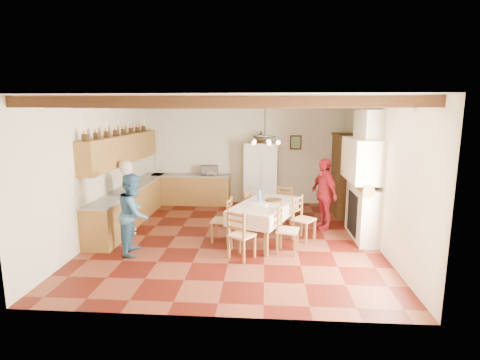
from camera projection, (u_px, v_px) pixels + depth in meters
The scene contains 31 objects.
floor at pixel (235, 238), 8.33m from camera, with size 6.00×6.50×0.02m, color #491009.
ceiling at pixel (234, 99), 7.77m from camera, with size 6.00×6.50×0.02m, color white.
wall_back at pixel (243, 154), 11.24m from camera, with size 6.00×0.02×3.00m, color #EEE8CB.
wall_front at pixel (213, 212), 4.85m from camera, with size 6.00×0.02×3.00m, color #EEE8CB.
wall_left at pixel (99, 170), 8.25m from camera, with size 0.02×6.50×3.00m, color #EEE8CB.
wall_right at pixel (377, 173), 7.84m from camera, with size 0.02×6.50×3.00m, color #EEE8CB.
ceiling_beams at pixel (234, 104), 7.79m from camera, with size 6.00×6.30×0.16m, color #382612, non-canonical shape.
lower_cabinets_left at pixel (132, 205), 9.46m from camera, with size 0.60×4.30×0.86m, color brown.
lower_cabinets_back at pixel (191, 190), 11.24m from camera, with size 2.30×0.60×0.86m, color brown.
countertop_left at pixel (131, 188), 9.38m from camera, with size 0.62×4.30×0.04m, color slate.
countertop_back at pixel (191, 175), 11.16m from camera, with size 2.34×0.62×0.04m, color slate.
backsplash_left at pixel (119, 175), 9.34m from camera, with size 0.03×4.30×0.60m, color white.
backsplash_back at pixel (193, 163), 11.38m from camera, with size 2.30×0.03×0.60m, color white.
upper_cabinets at pixel (124, 149), 9.20m from camera, with size 0.35×4.20×0.70m, color brown.
fireplace at pixel (360, 176), 8.08m from camera, with size 0.56×1.60×2.80m, color beige, non-canonical shape.
wall_picture at pixel (296, 142), 11.05m from camera, with size 0.34×0.03×0.42m, color #311D15.
refrigerator at pixel (261, 175), 10.89m from camera, with size 0.94×0.77×1.87m, color silver.
hutch at pixel (343, 175), 10.02m from camera, with size 0.50×1.20×2.18m, color #342210, non-canonical shape.
dining_table at pixel (264, 207), 8.04m from camera, with size 1.59×2.11×0.82m.
chandelier at pixel (265, 137), 7.76m from camera, with size 0.47×0.47×0.03m, color black.
chair_left_near at pixel (222, 220), 8.03m from camera, with size 0.42×0.40×0.96m, color brown, non-canonical shape.
chair_left_far at pixel (241, 209), 8.84m from camera, with size 0.42×0.40×0.96m, color brown, non-canonical shape.
chair_right_near at pixel (288, 229), 7.37m from camera, with size 0.42×0.40×0.96m, color brown, non-canonical shape.
chair_right_far at pixel (304, 219), 8.10m from camera, with size 0.42×0.40×0.96m, color brown, non-canonical shape.
chair_end_near at pixel (242, 234), 7.09m from camera, with size 0.42×0.40×0.96m, color brown, non-canonical shape.
chair_end_far at pixel (281, 206), 9.16m from camera, with size 0.42×0.40×0.96m, color brown, non-canonical shape.
person_man at pixel (129, 197), 8.53m from camera, with size 0.61×0.40×1.68m, color silver.
person_woman_blue at pixel (134, 214), 7.34m from camera, with size 0.77×0.60×1.59m, color #37678F.
person_woman_red at pixel (324, 194), 8.82m from camera, with size 1.00×0.41×1.70m, color #A61B26.
microwave at pixel (210, 170), 11.09m from camera, with size 0.49×0.33×0.27m, color silver.
fridge_vase at pixel (261, 137), 10.68m from camera, with size 0.31×0.31×0.33m, color #342210.
Camera 1 is at (0.67, -7.92, 2.80)m, focal length 28.00 mm.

